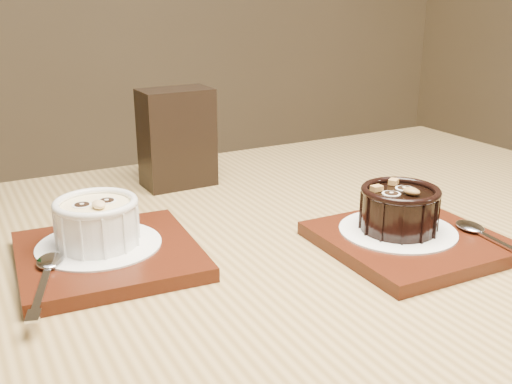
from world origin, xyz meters
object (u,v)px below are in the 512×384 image
Objects in this scene: tray_right at (409,241)px; ramekin_white at (97,220)px; condiment_stand at (177,138)px; tray_left at (109,256)px; table at (262,325)px; ramekin_dark at (400,207)px.

ramekin_white is at bearing 162.06° from tray_right.
condiment_stand is at bearing 48.39° from ramekin_white.
tray_left is 0.27m from condiment_stand.
condiment_stand is (0.14, 0.23, 0.06)m from tray_left.
table is 0.20m from ramekin_dark.
condiment_stand is (-0.17, 0.30, 0.03)m from ramekin_dark.
ramekin_dark is 0.35m from condiment_stand.
table is at bearing -86.18° from condiment_stand.
tray_right is 1.29× the size of condiment_stand.
tray_left is 2.07× the size of ramekin_dark.
tray_right is 0.37m from condiment_stand.
tray_right is 0.04m from ramekin_dark.
ramekin_dark reaches higher than tray_right.
tray_left is 0.32m from ramekin_dark.
ramekin_white is 0.34m from tray_right.
table is 7.05× the size of tray_left.
ramekin_white is at bearing 162.31° from table.
ramekin_dark is (0.31, -0.08, 0.04)m from tray_left.
condiment_stand is at bearing 58.21° from tray_left.
tray_left is 0.33m from tray_right.
ramekin_white is (-0.16, 0.05, 0.13)m from table.
tray_right reaches higher than table.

